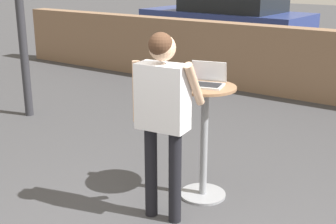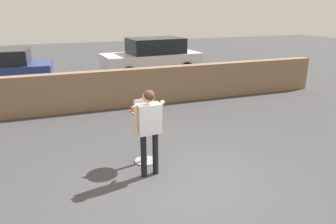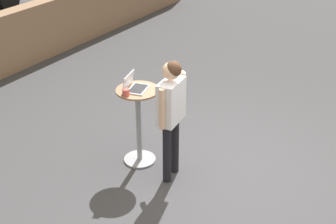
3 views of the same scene
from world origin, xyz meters
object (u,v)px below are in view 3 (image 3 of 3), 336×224
Objects in this scene: standing_person at (171,106)px; cafe_table at (139,120)px; coffee_mug at (126,92)px; laptop at (135,86)px.

cafe_table is at bearing 81.80° from standing_person.
coffee_mug reaches higher than cafe_table.
coffee_mug is (-0.21, -0.02, 0.00)m from laptop.
laptop reaches higher than cafe_table.
coffee_mug is 0.07× the size of standing_person.
cafe_table is 0.70m from standing_person.
standing_person reaches higher than coffee_mug.
laptop is at bearing 107.59° from cafe_table.
laptop is (-0.01, 0.03, 0.50)m from cafe_table.
coffee_mug is at bearing 103.43° from standing_person.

